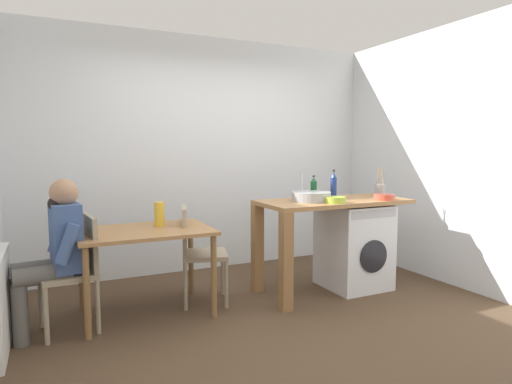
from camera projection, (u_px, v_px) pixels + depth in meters
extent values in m
plane|color=#4C3826|center=(274.00, 318.00, 3.65)|extent=(5.46, 5.46, 0.00)
cube|color=silver|center=(205.00, 155.00, 5.09)|extent=(4.60, 0.10, 2.70)
cube|color=silver|center=(460.00, 156.00, 4.43)|extent=(0.10, 3.80, 2.70)
cube|color=#9E7042|center=(145.00, 231.00, 3.68)|extent=(1.10, 0.76, 0.03)
cylinder|color=brown|center=(87.00, 293.00, 3.21)|extent=(0.05, 0.05, 0.71)
cylinder|color=brown|center=(214.00, 276.00, 3.64)|extent=(0.05, 0.05, 0.71)
cylinder|color=brown|center=(81.00, 271.00, 3.80)|extent=(0.05, 0.05, 0.71)
cylinder|color=brown|center=(191.00, 258.00, 4.23)|extent=(0.05, 0.05, 0.71)
cube|color=gray|center=(68.00, 275.00, 3.36)|extent=(0.44, 0.44, 0.04)
cube|color=gray|center=(91.00, 244.00, 3.43)|extent=(0.08, 0.38, 0.45)
cylinder|color=gray|center=(46.00, 315.00, 3.13)|extent=(0.04, 0.04, 0.45)
cylinder|color=gray|center=(41.00, 300.00, 3.44)|extent=(0.04, 0.04, 0.45)
cylinder|color=gray|center=(98.00, 306.00, 3.32)|extent=(0.04, 0.04, 0.45)
cylinder|color=gray|center=(88.00, 292.00, 3.63)|extent=(0.04, 0.04, 0.45)
cube|color=gray|center=(205.00, 255.00, 3.99)|extent=(0.50, 0.50, 0.04)
cube|color=gray|center=(185.00, 231.00, 3.94)|extent=(0.14, 0.37, 0.45)
cylinder|color=gray|center=(223.00, 272.00, 4.22)|extent=(0.04, 0.04, 0.45)
cylinder|color=gray|center=(226.00, 283.00, 3.87)|extent=(0.04, 0.04, 0.45)
cylinder|color=gray|center=(185.00, 274.00, 4.16)|extent=(0.04, 0.04, 0.45)
cylinder|color=gray|center=(185.00, 285.00, 3.81)|extent=(0.04, 0.04, 0.45)
cylinder|color=#595651|center=(20.00, 315.00, 3.13)|extent=(0.11, 0.11, 0.45)
cylinder|color=#595651|center=(19.00, 308.00, 3.28)|extent=(0.11, 0.11, 0.45)
cylinder|color=#595651|center=(43.00, 275.00, 3.18)|extent=(0.41, 0.18, 0.14)
cylinder|color=#595651|center=(40.00, 269.00, 3.33)|extent=(0.41, 0.18, 0.14)
cube|color=#3F598C|center=(66.00, 237.00, 3.33)|extent=(0.24, 0.36, 0.52)
cylinder|color=#3F598C|center=(67.00, 244.00, 3.14)|extent=(0.20, 0.11, 0.31)
cylinder|color=#3F598C|center=(59.00, 234.00, 3.50)|extent=(0.20, 0.11, 0.31)
sphere|color=#A57A5B|center=(64.00, 192.00, 3.29)|extent=(0.21, 0.21, 0.21)
sphere|color=black|center=(56.00, 204.00, 3.27)|extent=(0.12, 0.12, 0.12)
cube|color=#9E7042|center=(333.00, 202.00, 4.29)|extent=(1.50, 0.68, 0.04)
cube|color=olive|center=(286.00, 262.00, 3.78)|extent=(0.10, 0.10, 0.88)
cube|color=olive|center=(257.00, 248.00, 4.30)|extent=(0.10, 0.10, 0.88)
cube|color=silver|center=(354.00, 246.00, 4.45)|extent=(0.60, 0.60, 0.86)
cylinder|color=black|center=(373.00, 256.00, 4.18)|extent=(0.32, 0.02, 0.32)
cube|color=#B2B2B7|center=(374.00, 214.00, 4.15)|extent=(0.54, 0.01, 0.08)
cylinder|color=#9EA0A5|center=(311.00, 197.00, 4.17)|extent=(0.38, 0.38, 0.09)
cylinder|color=#B2B2B7|center=(301.00, 185.00, 4.33)|extent=(0.02, 0.02, 0.28)
cylinder|color=#19592D|center=(314.00, 189.00, 4.51)|extent=(0.07, 0.07, 0.16)
cone|color=#19592D|center=(314.00, 179.00, 4.50)|extent=(0.06, 0.06, 0.05)
cylinder|color=#262626|center=(314.00, 176.00, 4.49)|extent=(0.03, 0.03, 0.02)
cylinder|color=navy|center=(333.00, 188.00, 4.35)|extent=(0.06, 0.06, 0.21)
cone|color=navy|center=(334.00, 175.00, 4.33)|extent=(0.06, 0.06, 0.06)
cylinder|color=#262626|center=(334.00, 171.00, 4.33)|extent=(0.03, 0.03, 0.02)
cylinder|color=#A8C63D|center=(335.00, 200.00, 4.05)|extent=(0.21, 0.21, 0.06)
cylinder|color=olive|center=(335.00, 198.00, 4.05)|extent=(0.16, 0.16, 0.03)
cylinder|color=gray|center=(380.00, 190.00, 4.60)|extent=(0.11, 0.11, 0.13)
cylinder|color=#99724C|center=(378.00, 177.00, 4.58)|extent=(0.01, 0.04, 0.18)
cylinder|color=#99724C|center=(382.00, 177.00, 4.58)|extent=(0.01, 0.05, 0.18)
cylinder|color=#D84C38|center=(384.00, 197.00, 4.28)|extent=(0.20, 0.20, 0.05)
cylinder|color=maroon|center=(384.00, 196.00, 4.28)|extent=(0.16, 0.16, 0.03)
cylinder|color=gold|center=(159.00, 214.00, 3.83)|extent=(0.09, 0.09, 0.22)
cube|color=#B2B2B7|center=(335.00, 201.00, 4.18)|extent=(0.15, 0.06, 0.01)
cube|color=#262628|center=(335.00, 201.00, 4.18)|extent=(0.15, 0.06, 0.01)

